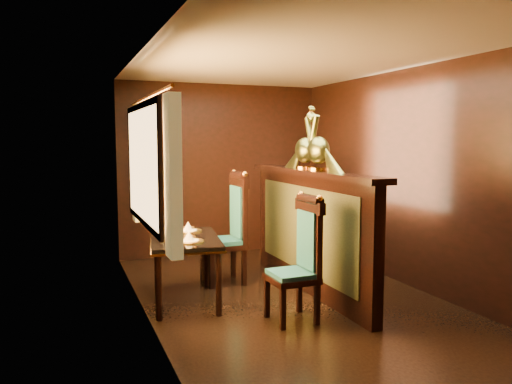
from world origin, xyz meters
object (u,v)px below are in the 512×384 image
Objects in this scene: dining_table at (184,243)px; peacock_right at (305,139)px; chair_left at (302,254)px; chair_right at (233,224)px; peacock_left at (318,138)px.

peacock_right is (1.38, -0.04, 1.08)m from dining_table.
chair_right is (-0.20, 1.43, 0.07)m from chair_left.
chair_left is at bearing -82.04° from chair_right.
chair_right is at bearing 96.82° from chair_left.
peacock_right is at bearing 7.94° from dining_table.
chair_left is at bearing -118.01° from peacock_right.
chair_left is 1.32m from peacock_left.
peacock_right is at bearing 90.00° from peacock_left.
peacock_right is at bearing 60.88° from chair_left.
chair_right is at bearing 128.52° from peacock_left.
peacock_left is (1.38, -0.34, 1.09)m from dining_table.
dining_table is at bearing 133.25° from chair_left.
peacock_left is at bearing -90.00° from peacock_right.
chair_right is 1.48m from peacock_left.
peacock_left is at bearing 49.89° from chair_left.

